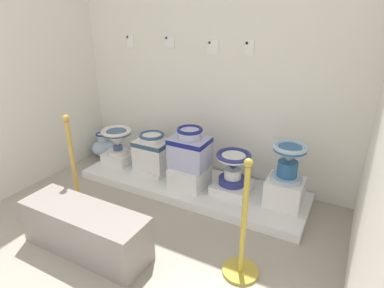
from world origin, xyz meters
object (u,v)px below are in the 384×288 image
Objects in this scene: info_placard_fourth at (249,48)px; info_placard_first at (130,41)px; antique_toilet_leftmost at (190,148)px; museum_bench at (86,230)px; plinth_block_broad_patterned at (119,158)px; plinth_block_pale_glazed at (284,192)px; antique_toilet_pale_glazed at (289,158)px; stanchion_post_near_left at (76,184)px; info_placard_second at (169,42)px; plinth_block_tall_cobalt at (232,187)px; antique_toilet_tall_cobalt at (233,164)px; antique_toilet_broad_patterned at (117,138)px; plinth_block_rightmost at (153,169)px; info_placard_third at (213,47)px; stanchion_post_near_right at (242,245)px; antique_toilet_rightmost at (152,150)px; decorative_vase_corner at (104,147)px; plinth_block_leftmost at (190,175)px.

info_placard_first is at bearing 180.00° from info_placard_fourth.
antique_toilet_leftmost reaches higher than museum_bench.
info_placard_first is at bearing 92.63° from plinth_block_broad_patterned.
antique_toilet_pale_glazed is at bearing 0.00° from plinth_block_pale_glazed.
stanchion_post_near_left is (-0.79, -0.85, -0.22)m from antique_toilet_leftmost.
info_placard_second reaches higher than plinth_block_pale_glazed.
info_placard_second is 0.13× the size of stanchion_post_near_left.
info_placard_first is at bearing 165.91° from plinth_block_tall_cobalt.
antique_toilet_tall_cobalt is at bearing 179.99° from antique_toilet_pale_glazed.
antique_toilet_broad_patterned is 0.36× the size of stanchion_post_near_left.
antique_toilet_broad_patterned is at bearing 176.26° from antique_toilet_leftmost.
plinth_block_rightmost is 1.04m from antique_toilet_tall_cobalt.
info_placard_third reaches higher than antique_toilet_broad_patterned.
info_placard_first reaches higher than plinth_block_pale_glazed.
stanchion_post_near_left is at bearing -132.86° from antique_toilet_leftmost.
stanchion_post_near_right is at bearing -33.14° from plinth_block_rightmost.
plinth_block_pale_glazed is 2.28× the size of info_placard_first.
stanchion_post_near_right is (-0.09, -0.96, -0.34)m from antique_toilet_pale_glazed.
antique_toilet_rightmost is 3.21× the size of info_placard_second.
plinth_block_rightmost is 1.00× the size of plinth_block_tall_cobalt.
plinth_block_tall_cobalt is 1.14× the size of decorative_vase_corner.
antique_toilet_pale_glazed is at bearing -3.83° from decorative_vase_corner.
stanchion_post_near_right is at bearing -25.41° from plinth_block_broad_patterned.
info_placard_first is at bearing 92.63° from antique_toilet_broad_patterned.
plinth_block_tall_cobalt is at bearing -41.38° from info_placard_third.
antique_toilet_pale_glazed is at bearing 0.71° from antique_toilet_broad_patterned.
museum_bench is at bearing -38.10° from stanchion_post_near_left.
antique_toilet_rightmost is 2.86× the size of info_placard_fourth.
info_placard_third is at bearing 0.00° from info_placard_second.
stanchion_post_near_right is (1.46, -0.95, -0.10)m from antique_toilet_rightmost.
antique_toilet_pale_glazed is (1.55, 0.01, 0.24)m from antique_toilet_rightmost.
museum_bench reaches higher than plinth_block_leftmost.
plinth_block_broad_patterned is at bearing -179.03° from plinth_block_tall_cobalt.
info_placard_first is at bearing 155.95° from plinth_block_leftmost.
antique_toilet_broad_patterned is at bearing -104.04° from plinth_block_broad_patterned.
info_placard_second is (0.54, 0.41, 1.12)m from antique_toilet_broad_patterned.
info_placard_first is 1.50m from info_placard_fourth.
info_placard_fourth reaches higher than antique_toilet_rightmost.
info_placard_first is at bearing -180.00° from info_placard_third.
stanchion_post_near_left reaches higher than stanchion_post_near_right.
antique_toilet_leftmost is at bearing -8.89° from antique_toilet_rightmost.
antique_toilet_leftmost reaches higher than plinth_block_tall_cobalt.
info_placard_first is (-1.53, 0.39, 1.13)m from antique_toilet_tall_cobalt.
antique_toilet_leftmost is at bearing 136.54° from stanchion_post_near_right.
info_placard_first reaches higher than plinth_block_leftmost.
info_placard_fourth is at bearing 95.54° from plinth_block_tall_cobalt.
decorative_vase_corner is at bearing -171.77° from info_placard_third.
antique_toilet_broad_patterned is 0.86× the size of antique_toilet_rightmost.
museum_bench reaches higher than plinth_block_tall_cobalt.
plinth_block_leftmost is 1.01m from plinth_block_pale_glazed.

